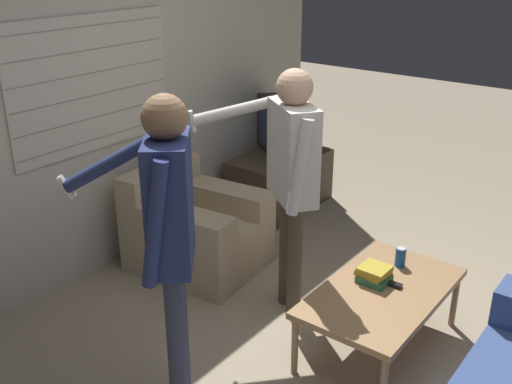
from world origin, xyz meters
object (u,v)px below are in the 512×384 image
person_left_standing (168,222)px  soda_can (400,257)px  person_right_standing (291,164)px  coffee_table (382,295)px  book_stack (374,274)px  spare_remote (391,284)px  armchair_beige (194,228)px  tv (280,130)px

person_left_standing → soda_can: size_ratio=13.57×
person_right_standing → soda_can: (0.31, -0.65, -0.57)m
coffee_table → book_stack: 0.13m
spare_remote → book_stack: bearing=96.9°
person_left_standing → book_stack: 1.41m
book_stack → person_left_standing: bearing=153.4°
armchair_beige → book_stack: bearing=82.5°
coffee_table → person_left_standing: person_left_standing is taller
armchair_beige → tv: bearing=179.3°
tv → spare_remote: (-1.33, -1.76, -0.32)m
spare_remote → person_right_standing: bearing=91.4°
tv → spare_remote: size_ratio=6.16×
coffee_table → person_left_standing: 1.45m
coffee_table → person_right_standing: size_ratio=0.67×
book_stack → person_right_standing: bearing=93.3°
armchair_beige → tv: (1.32, 0.13, 0.44)m
person_left_standing → spare_remote: (1.15, -0.68, -0.66)m
coffee_table → person_right_standing: bearing=88.3°
soda_can → tv: bearing=57.8°
tv → book_stack: tv is taller
person_right_standing → tv: bearing=-16.6°
person_left_standing → book_stack: bearing=-66.5°
armchair_beige → tv: size_ratio=1.22×
armchair_beige → person_right_standing: person_right_standing is taller
soda_can → spare_remote: 0.27m
coffee_table → armchair_beige: bearing=87.0°
coffee_table → person_right_standing: (0.02, 0.69, 0.67)m
armchair_beige → book_stack: (-0.03, -1.53, 0.16)m
person_left_standing → soda_can: 1.65m
book_stack → spare_remote: bearing=-80.2°
coffee_table → spare_remote: 0.09m
soda_can → person_right_standing: bearing=115.3°
armchair_beige → person_left_standing: (-1.16, -0.96, 0.78)m
soda_can → spare_remote: bearing=-166.1°
tv → person_left_standing: size_ratio=0.47×
person_right_standing → soda_can: bearing=-118.7°
book_stack → soda_can: soda_can is taller
coffee_table → spare_remote: size_ratio=8.33×
book_stack → armchair_beige: bearing=88.9°
coffee_table → book_stack: (0.05, 0.09, 0.09)m
armchair_beige → person_right_standing: size_ratio=0.60×
person_right_standing → soda_can: size_ratio=13.06×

